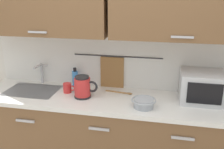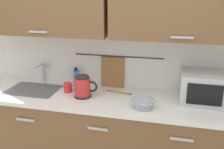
% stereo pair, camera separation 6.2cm
% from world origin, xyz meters
% --- Properties ---
extents(counter_unit, '(2.53, 0.64, 0.90)m').
position_xyz_m(counter_unit, '(-0.01, 0.30, 0.46)').
color(counter_unit, brown).
rests_on(counter_unit, ground).
extents(back_wall_assembly, '(3.70, 0.41, 2.50)m').
position_xyz_m(back_wall_assembly, '(-0.00, 0.53, 1.52)').
color(back_wall_assembly, silver).
rests_on(back_wall_assembly, ground).
extents(sink_faucet, '(0.09, 0.17, 0.22)m').
position_xyz_m(sink_faucet, '(-0.78, 0.53, 1.04)').
color(sink_faucet, '#B2B5BA').
rests_on(sink_faucet, counter_unit).
extents(microwave, '(0.46, 0.35, 0.27)m').
position_xyz_m(microwave, '(0.89, 0.41, 1.04)').
color(microwave, silver).
rests_on(microwave, counter_unit).
extents(electric_kettle, '(0.23, 0.16, 0.21)m').
position_xyz_m(electric_kettle, '(-0.22, 0.26, 1.00)').
color(electric_kettle, black).
rests_on(electric_kettle, counter_unit).
extents(dish_soap_bottle, '(0.06, 0.06, 0.20)m').
position_xyz_m(dish_soap_bottle, '(-0.40, 0.54, 0.99)').
color(dish_soap_bottle, '#3F8CD8').
rests_on(dish_soap_bottle, counter_unit).
extents(mug_near_sink, '(0.12, 0.08, 0.09)m').
position_xyz_m(mug_near_sink, '(-0.41, 0.34, 0.95)').
color(mug_near_sink, red).
rests_on(mug_near_sink, counter_unit).
extents(mixing_bowl, '(0.21, 0.21, 0.08)m').
position_xyz_m(mixing_bowl, '(0.35, 0.15, 0.94)').
color(mixing_bowl, '#A5ADB7').
rests_on(mixing_bowl, counter_unit).
extents(wooden_spoon, '(0.28, 0.07, 0.01)m').
position_xyz_m(wooden_spoon, '(0.12, 0.43, 0.91)').
color(wooden_spoon, '#9E7042').
rests_on(wooden_spoon, counter_unit).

